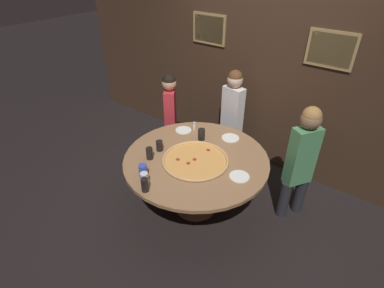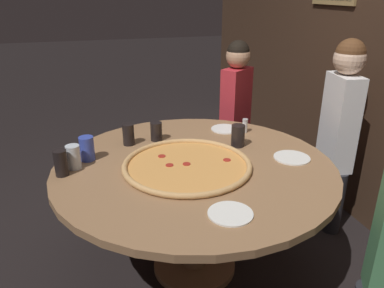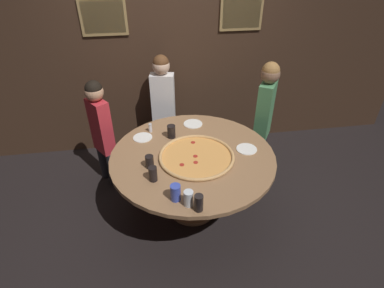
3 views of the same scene
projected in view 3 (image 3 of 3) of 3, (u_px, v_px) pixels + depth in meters
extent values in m
plane|color=black|center=(193.00, 208.00, 3.32)|extent=(24.00, 24.00, 0.00)
cube|color=#3D281C|center=(175.00, 53.00, 3.74)|extent=(6.40, 0.06, 2.60)
cube|color=#9E7F4C|center=(103.00, 17.00, 3.35)|extent=(0.52, 0.02, 0.40)
cube|color=slate|center=(103.00, 17.00, 3.34)|extent=(0.46, 0.01, 0.34)
cube|color=#9E7F4C|center=(241.00, 13.00, 3.55)|extent=(0.52, 0.02, 0.40)
cube|color=#B2A893|center=(242.00, 13.00, 3.55)|extent=(0.46, 0.01, 0.34)
cylinder|color=#936B47|center=(193.00, 156.00, 2.92)|extent=(1.60, 1.60, 0.04)
cylinder|color=#936B47|center=(193.00, 184.00, 3.13)|extent=(0.16, 0.16, 0.70)
cylinder|color=#936B47|center=(193.00, 207.00, 3.31)|extent=(0.52, 0.52, 0.04)
cylinder|color=#E0994C|center=(197.00, 157.00, 2.86)|extent=(0.69, 0.69, 0.01)
torus|color=tan|center=(197.00, 156.00, 2.86)|extent=(0.73, 0.73, 0.03)
cylinder|color=#A8281E|center=(193.00, 142.00, 3.05)|extent=(0.04, 0.04, 0.00)
cylinder|color=#A8281E|center=(196.00, 162.00, 2.78)|extent=(0.04, 0.04, 0.00)
cylinder|color=#A8281E|center=(195.00, 156.00, 2.86)|extent=(0.04, 0.04, 0.00)
cylinder|color=#A8281E|center=(182.00, 165.00, 2.75)|extent=(0.04, 0.04, 0.00)
cylinder|color=black|center=(153.00, 174.00, 2.56)|extent=(0.07, 0.07, 0.14)
cylinder|color=silver|center=(188.00, 198.00, 2.31)|extent=(0.08, 0.08, 0.14)
cylinder|color=black|center=(150.00, 162.00, 2.71)|extent=(0.08, 0.08, 0.12)
cylinder|color=#384CB7|center=(176.00, 193.00, 2.36)|extent=(0.08, 0.08, 0.14)
cylinder|color=black|center=(171.00, 132.00, 3.12)|extent=(0.09, 0.09, 0.14)
cylinder|color=black|center=(199.00, 203.00, 2.27)|extent=(0.07, 0.07, 0.14)
cylinder|color=white|center=(193.00, 124.00, 3.38)|extent=(0.21, 0.21, 0.01)
cylinder|color=white|center=(143.00, 137.00, 3.15)|extent=(0.20, 0.20, 0.01)
cylinder|color=white|center=(246.00, 149.00, 2.98)|extent=(0.20, 0.20, 0.01)
cylinder|color=silver|center=(150.00, 128.00, 3.23)|extent=(0.04, 0.04, 0.08)
cylinder|color=#B7B7BC|center=(150.00, 124.00, 3.20)|extent=(0.04, 0.04, 0.01)
cylinder|color=#232328|center=(173.00, 138.00, 4.07)|extent=(0.15, 0.15, 0.48)
cylinder|color=#232328|center=(157.00, 138.00, 4.07)|extent=(0.15, 0.15, 0.48)
cube|color=white|center=(163.00, 100.00, 3.75)|extent=(0.31, 0.20, 0.67)
sphere|color=beige|center=(161.00, 66.00, 3.50)|extent=(0.21, 0.21, 0.21)
sphere|color=brown|center=(161.00, 63.00, 3.48)|extent=(0.19, 0.19, 0.19)
cylinder|color=#232328|center=(113.00, 169.00, 3.54)|extent=(0.17, 0.17, 0.45)
cylinder|color=#232328|center=(104.00, 161.00, 3.66)|extent=(0.17, 0.17, 0.45)
cube|color=red|center=(101.00, 126.00, 3.30)|extent=(0.27, 0.30, 0.63)
sphere|color=tan|center=(94.00, 92.00, 3.07)|extent=(0.19, 0.19, 0.19)
sphere|color=black|center=(93.00, 89.00, 3.05)|extent=(0.18, 0.18, 0.18)
cylinder|color=#232328|center=(261.00, 147.00, 3.89)|extent=(0.18, 0.18, 0.48)
cylinder|color=#232328|center=(256.00, 156.00, 3.72)|extent=(0.18, 0.18, 0.48)
cube|color=#4C8C59|center=(265.00, 111.00, 3.48)|extent=(0.29, 0.33, 0.68)
sphere|color=#8C664C|center=(270.00, 74.00, 3.23)|extent=(0.21, 0.21, 0.21)
sphere|color=#9E703D|center=(271.00, 71.00, 3.21)|extent=(0.19, 0.19, 0.19)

